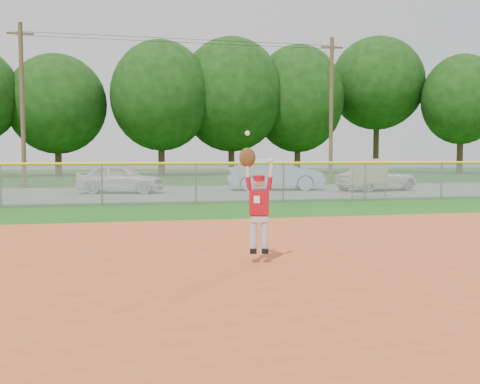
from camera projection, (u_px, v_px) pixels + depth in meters
name	position (u px, v px, depth m)	size (l,w,h in m)	color
ground	(266.00, 254.00, 9.81)	(120.00, 120.00, 0.00)	#185112
clay_infield	(326.00, 294.00, 6.88)	(24.00, 16.00, 0.04)	#B94621
parking_strip	(180.00, 193.00, 25.42)	(44.00, 10.00, 0.03)	slate
car_white_a	(120.00, 179.00, 24.84)	(1.60, 3.97, 1.35)	white
car_blue	(275.00, 174.00, 26.99)	(1.68, 4.81, 1.58)	#96B8E0
car_white_b	(378.00, 179.00, 26.63)	(1.96, 4.26, 1.18)	white
sponsor_sign	(369.00, 172.00, 22.30)	(1.84, 0.35, 1.65)	gray
outfield_fence	(196.00, 180.00, 19.51)	(40.06, 0.10, 1.55)	gray
power_lines	(186.00, 106.00, 31.16)	(19.40, 0.24, 9.00)	#4C3823
tree_line	(165.00, 89.00, 46.46)	(62.37, 13.00, 14.43)	#422D1C
ballplayer	(257.00, 201.00, 8.79)	(0.58, 0.29, 2.01)	silver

